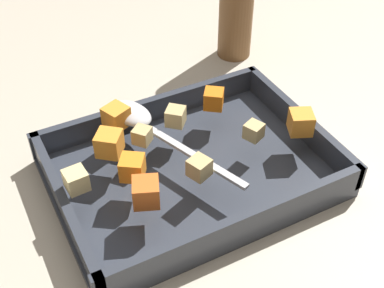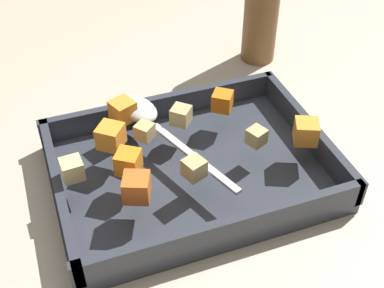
{
  "view_description": "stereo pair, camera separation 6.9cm",
  "coord_description": "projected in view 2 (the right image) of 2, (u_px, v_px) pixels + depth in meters",
  "views": [
    {
      "loc": [
        -0.24,
        -0.44,
        0.52
      ],
      "look_at": [
        0.0,
        0.02,
        0.06
      ],
      "focal_mm": 47.94,
      "sensor_mm": 36.0,
      "label": 1
    },
    {
      "loc": [
        -0.17,
        -0.47,
        0.52
      ],
      "look_at": [
        0.0,
        0.02,
        0.06
      ],
      "focal_mm": 47.94,
      "sensor_mm": 36.0,
      "label": 2
    }
  ],
  "objects": [
    {
      "name": "carrot_chunk_mid_right",
      "position": [
        306.0,
        132.0,
        0.7
      ],
      "size": [
        0.04,
        0.04,
        0.03
      ],
      "primitive_type": "cube",
      "rotation": [
        0.0,
        0.0,
        5.87
      ],
      "color": "orange",
      "rests_on": "baking_dish"
    },
    {
      "name": "carrot_chunk_near_right",
      "position": [
        222.0,
        101.0,
        0.76
      ],
      "size": [
        0.04,
        0.04,
        0.03
      ],
      "primitive_type": "cube",
      "rotation": [
        0.0,
        0.0,
        5.65
      ],
      "color": "orange",
      "rests_on": "baking_dish"
    },
    {
      "name": "potato_chunk_far_right",
      "position": [
        181.0,
        115.0,
        0.73
      ],
      "size": [
        0.04,
        0.04,
        0.03
      ],
      "primitive_type": "cube",
      "rotation": [
        0.0,
        0.0,
        2.41
      ],
      "color": "tan",
      "rests_on": "baking_dish"
    },
    {
      "name": "ground_plane",
      "position": [
        194.0,
        186.0,
        0.72
      ],
      "size": [
        4.0,
        4.0,
        0.0
      ],
      "primitive_type": "plane",
      "color": "#BCB29E"
    },
    {
      "name": "baking_dish",
      "position": [
        192.0,
        170.0,
        0.72
      ],
      "size": [
        0.38,
        0.28,
        0.05
      ],
      "color": "#333842",
      "rests_on": "ground_plane"
    },
    {
      "name": "pepper_mill",
      "position": [
        262.0,
        1.0,
        0.9
      ],
      "size": [
        0.06,
        0.06,
        0.25
      ],
      "color": "brown",
      "rests_on": "ground_plane"
    },
    {
      "name": "potato_chunk_corner_nw",
      "position": [
        194.0,
        168.0,
        0.65
      ],
      "size": [
        0.03,
        0.03,
        0.03
      ],
      "primitive_type": "cube",
      "rotation": [
        0.0,
        0.0,
        0.37
      ],
      "color": "tan",
      "rests_on": "baking_dish"
    },
    {
      "name": "potato_chunk_mid_left",
      "position": [
        145.0,
        131.0,
        0.71
      ],
      "size": [
        0.03,
        0.03,
        0.02
      ],
      "primitive_type": "cube",
      "rotation": [
        0.0,
        0.0,
        0.7
      ],
      "color": "tan",
      "rests_on": "baking_dish"
    },
    {
      "name": "potato_chunk_back_center",
      "position": [
        72.0,
        169.0,
        0.65
      ],
      "size": [
        0.03,
        0.03,
        0.03
      ],
      "primitive_type": "cube",
      "rotation": [
        0.0,
        0.0,
        3.21
      ],
      "color": "#E0CC89",
      "rests_on": "baking_dish"
    },
    {
      "name": "carrot_chunk_far_left",
      "position": [
        137.0,
        187.0,
        0.62
      ],
      "size": [
        0.04,
        0.04,
        0.03
      ],
      "primitive_type": "cube",
      "rotation": [
        0.0,
        0.0,
        4.33
      ],
      "color": "orange",
      "rests_on": "baking_dish"
    },
    {
      "name": "carrot_chunk_near_left",
      "position": [
        123.0,
        111.0,
        0.74
      ],
      "size": [
        0.04,
        0.04,
        0.03
      ],
      "primitive_type": "cube",
      "rotation": [
        0.0,
        0.0,
        0.39
      ],
      "color": "orange",
      "rests_on": "baking_dish"
    },
    {
      "name": "serving_spoon",
      "position": [
        143.0,
        114.0,
        0.74
      ],
      "size": [
        0.11,
        0.24,
        0.02
      ],
      "rotation": [
        0.0,
        0.0,
        5.07
      ],
      "color": "silver",
      "rests_on": "baking_dish"
    },
    {
      "name": "potato_chunk_corner_ne",
      "position": [
        258.0,
        139.0,
        0.7
      ],
      "size": [
        0.03,
        0.03,
        0.02
      ],
      "primitive_type": "cube",
      "rotation": [
        0.0,
        0.0,
        1.98
      ],
      "color": "tan",
      "rests_on": "baking_dish"
    },
    {
      "name": "carrot_chunk_center",
      "position": [
        128.0,
        162.0,
        0.66
      ],
      "size": [
        0.04,
        0.04,
        0.03
      ],
      "primitive_type": "cube",
      "rotation": [
        0.0,
        0.0,
        4.12
      ],
      "color": "orange",
      "rests_on": "baking_dish"
    },
    {
      "name": "carrot_chunk_heap_side",
      "position": [
        111.0,
        136.0,
        0.69
      ],
      "size": [
        0.05,
        0.05,
        0.03
      ],
      "primitive_type": "cube",
      "rotation": [
        0.0,
        0.0,
        4.04
      ],
      "color": "orange",
      "rests_on": "baking_dish"
    }
  ]
}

